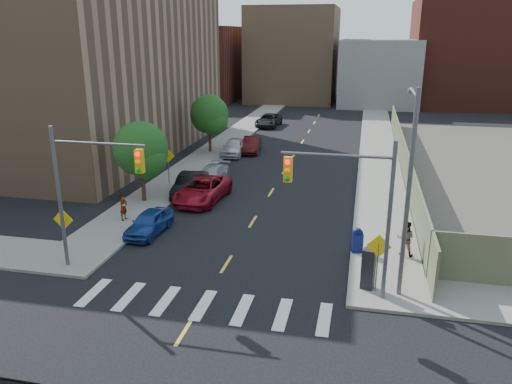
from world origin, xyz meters
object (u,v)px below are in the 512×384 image
at_px(parked_car_black, 190,185).
at_px(pedestrian_east, 406,238).
at_px(parked_car_blue, 149,222).
at_px(parked_car_silver, 212,174).
at_px(parked_car_maroon, 251,145).
at_px(parked_car_grey, 269,120).
at_px(parked_car_red, 203,190).
at_px(parked_car_white, 234,147).
at_px(mailbox, 357,240).
at_px(payphone, 368,269).
at_px(pedestrian_west, 123,207).

height_order(parked_car_black, pedestrian_east, pedestrian_east).
bearing_deg(parked_car_blue, parked_car_silver, 91.37).
height_order(parked_car_maroon, pedestrian_east, pedestrian_east).
relative_size(parked_car_black, parked_car_grey, 0.86).
relative_size(parked_car_red, parked_car_maroon, 1.28).
distance_m(parked_car_black, parked_car_white, 12.32).
distance_m(parked_car_red, parked_car_grey, 29.05).
bearing_deg(parked_car_blue, pedestrian_east, 2.74).
xyz_separation_m(parked_car_silver, parked_car_white, (-0.57, 9.02, 0.15)).
height_order(mailbox, pedestrian_east, pedestrian_east).
height_order(parked_car_grey, payphone, payphone).
xyz_separation_m(parked_car_white, parked_car_grey, (0.26, 15.66, -0.04)).
bearing_deg(parked_car_grey, parked_car_white, -88.05).
distance_m(parked_car_blue, parked_car_silver, 10.60).
bearing_deg(parked_car_silver, parked_car_grey, 95.35).
distance_m(parked_car_silver, parked_car_grey, 24.68).
bearing_deg(payphone, pedestrian_west, 173.84).
bearing_deg(mailbox, parked_car_grey, 93.78).
xyz_separation_m(parked_car_red, parked_car_white, (-1.30, 13.37, 0.01)).
height_order(parked_car_maroon, mailbox, mailbox).
relative_size(parked_car_red, parked_car_grey, 1.04).
height_order(parked_car_grey, pedestrian_west, pedestrian_west).
xyz_separation_m(parked_car_black, parked_car_silver, (0.57, 3.30, -0.13)).
relative_size(parked_car_white, mailbox, 3.57).
bearing_deg(parked_car_white, parked_car_black, -90.48).
relative_size(parked_car_black, payphone, 2.51).
bearing_deg(payphone, mailbox, 113.01).
bearing_deg(parked_car_white, parked_car_red, -84.93).
bearing_deg(parked_car_grey, parked_car_black, -87.63).
distance_m(parked_car_black, pedestrian_west, 6.28).
distance_m(parked_car_white, pedestrian_west, 18.35).
relative_size(parked_car_blue, parked_car_black, 0.85).
relative_size(parked_car_black, parked_car_silver, 1.06).
bearing_deg(parked_car_white, parked_car_blue, -90.07).
bearing_deg(parked_car_black, parked_car_blue, -92.55).
distance_m(parked_car_red, parked_car_silver, 4.42).
bearing_deg(parked_car_maroon, pedestrian_east, -65.01).
relative_size(parked_car_red, pedestrian_west, 3.46).
distance_m(parked_car_blue, pedestrian_west, 2.67).
bearing_deg(parked_car_blue, parked_car_white, 94.10).
bearing_deg(parked_car_grey, parked_car_silver, -86.37).
relative_size(mailbox, payphone, 0.71).
bearing_deg(parked_car_red, parked_car_grey, 96.46).
height_order(payphone, pedestrian_east, payphone).
relative_size(parked_car_blue, pedestrian_east, 2.16).
bearing_deg(parked_car_blue, parked_car_black, 94.80).
xyz_separation_m(parked_car_blue, parked_car_silver, (0.43, 10.59, -0.03)).
relative_size(parked_car_grey, pedestrian_west, 3.33).
distance_m(parked_car_silver, parked_car_maroon, 10.65).
bearing_deg(mailbox, parked_car_black, 132.89).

